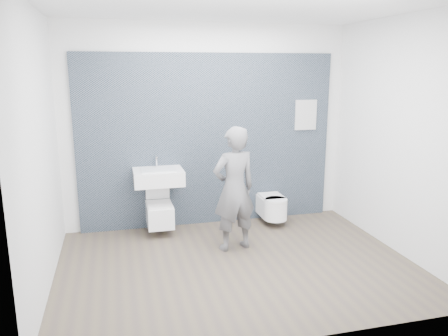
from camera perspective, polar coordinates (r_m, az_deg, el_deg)
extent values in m
plane|color=brown|center=(5.12, 1.69, -12.45)|extent=(4.00, 4.00, 0.00)
plane|color=silver|center=(6.14, -2.08, 5.47)|extent=(4.00, 0.00, 4.00)
plane|color=silver|center=(3.31, 8.97, -1.13)|extent=(4.00, 0.00, 4.00)
plane|color=silver|center=(4.58, -23.05, 1.87)|extent=(0.00, 3.00, 3.00)
plane|color=silver|center=(5.59, 21.98, 3.80)|extent=(0.00, 3.00, 3.00)
plane|color=white|center=(4.67, 1.93, 20.35)|extent=(4.00, 4.00, 0.00)
cube|color=black|center=(6.44, -1.92, -7.01)|extent=(3.60, 0.06, 2.40)
cube|color=white|center=(5.84, -8.57, -1.15)|extent=(0.65, 0.49, 0.19)
cube|color=silver|center=(5.80, -8.58, -0.30)|extent=(0.45, 0.32, 0.03)
cylinder|color=silver|center=(5.98, -8.81, 0.92)|extent=(0.02, 0.02, 0.16)
cylinder|color=silver|center=(5.92, -8.78, 1.49)|extent=(0.02, 0.11, 0.02)
cylinder|color=silver|center=(6.10, -8.74, -2.14)|extent=(0.04, 0.04, 0.13)
cube|color=white|center=(5.99, -8.40, -6.05)|extent=(0.34, 0.50, 0.29)
cylinder|color=silver|center=(5.91, -8.40, -4.98)|extent=(0.24, 0.24, 0.03)
cube|color=white|center=(5.91, -8.41, -4.73)|extent=(0.32, 0.40, 0.02)
cube|color=white|center=(6.05, -8.67, -2.45)|extent=(0.32, 0.08, 0.36)
cube|color=silver|center=(6.23, -8.58, -6.32)|extent=(0.09, 0.06, 0.08)
cube|color=white|center=(6.39, 6.12, -4.94)|extent=(0.33, 0.39, 0.28)
cylinder|color=white|center=(6.22, 6.73, -5.46)|extent=(0.33, 0.33, 0.28)
cube|color=white|center=(6.32, 6.24, -3.69)|extent=(0.31, 0.37, 0.03)
cylinder|color=white|center=(6.16, 6.84, -4.17)|extent=(0.31, 0.31, 0.03)
cube|color=silver|center=(6.57, 5.61, -5.33)|extent=(0.09, 0.06, 0.08)
cube|color=white|center=(6.84, 10.10, -6.02)|extent=(0.33, 0.03, 0.43)
imported|color=#5B5C5F|center=(5.28, 1.33, -2.77)|extent=(0.62, 0.47, 1.53)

